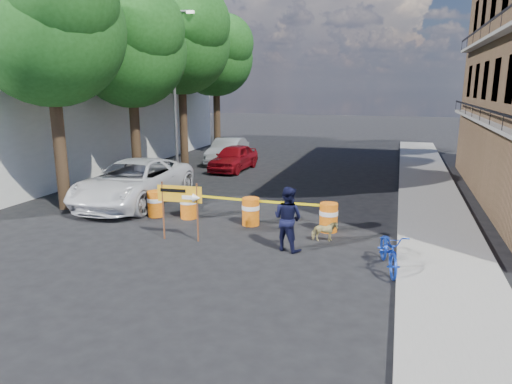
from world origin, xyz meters
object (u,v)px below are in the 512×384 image
Objects in this scene: barrel_far_left at (156,203)px; barrel_far_right at (329,217)px; barrel_mid_right at (251,211)px; barrel_mid_left at (189,205)px; pedestrian at (288,219)px; suv_white at (134,182)px; sedan_silver at (228,151)px; sedan_red at (234,158)px; bicycle at (390,232)px; dog at (325,231)px; detour_sign at (185,199)px.

barrel_far_right is at bearing 1.09° from barrel_far_left.
barrel_far_left is 3.47m from barrel_mid_right.
pedestrian is at bearing -26.88° from barrel_mid_left.
barrel_mid_right is 0.15× the size of suv_white.
suv_white is at bearing -5.41° from pedestrian.
suv_white is 1.37× the size of sedan_silver.
sedan_silver is (-1.16, 2.14, 0.04)m from sedan_red.
barrel_mid_right is 5.39m from suv_white.
sedan_silver is (-9.49, 13.81, -0.24)m from bicycle.
barrel_mid_right is (3.47, 0.02, 0.00)m from barrel_far_left.
barrel_far_left is at bearing -85.53° from sedan_silver.
sedan_silver is (-7.61, 11.21, 0.25)m from barrel_far_right.
pedestrian is (-0.84, -1.99, 0.43)m from barrel_far_right.
pedestrian is 12.40m from sedan_red.
dog is at bearing -18.18° from suv_white.
bicycle is at bearing -148.47° from dog.
barrel_far_left is 0.47× the size of bicycle.
barrel_mid_left and barrel_far_right have the same top height.
sedan_red is (-6.45, 9.06, 0.21)m from barrel_far_right.
sedan_silver is (-1.62, 11.32, 0.25)m from barrel_far_left.
suv_white is (-7.72, 1.30, 0.36)m from barrel_far_right.
suv_white is at bearing 170.43° from barrel_far_right.
barrel_far_left is at bearing 132.34° from detour_sign.
barrel_mid_left is 0.47× the size of bicycle.
suv_white is 9.91m from sedan_silver.
barrel_mid_left is at bearing -76.76° from sedan_red.
sedan_silver is at bearing 104.12° from barrel_mid_left.
dog is (6.03, -0.89, -0.16)m from barrel_far_left.
sedan_red reaches higher than barrel_mid_left.
sedan_silver reaches higher than dog.
barrel_mid_right is 12.39m from sedan_silver.
detour_sign is 2.40× the size of dog.
dog is (0.88, 0.99, -0.59)m from pedestrian.
barrel_far_right is 0.21× the size of sedan_silver.
bicycle reaches higher than barrel_mid_left.
sedan_silver is at bearing 114.25° from barrel_mid_right.
suv_white reaches higher than sedan_red.
sedan_silver reaches higher than sedan_red.
pedestrian is at bearing -1.52° from detour_sign.
sedan_silver reaches higher than barrel_mid_right.
suv_white is at bearing 165.00° from barrel_mid_right.
bicycle is (7.87, -2.49, 0.49)m from barrel_far_left.
pedestrian is 0.30× the size of suv_white.
barrel_mid_left is at bearing 6.38° from barrel_far_left.
barrel_mid_right is 0.50× the size of pedestrian.
barrel_mid_right is at bearing -16.67° from suv_white.
barrel_mid_right is at bearing -63.89° from sedan_red.
barrel_far_right is at bearing 113.49° from bicycle.
barrel_mid_left is at bearing -6.74° from pedestrian.
barrel_mid_left is at bearing 60.68° from dog.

